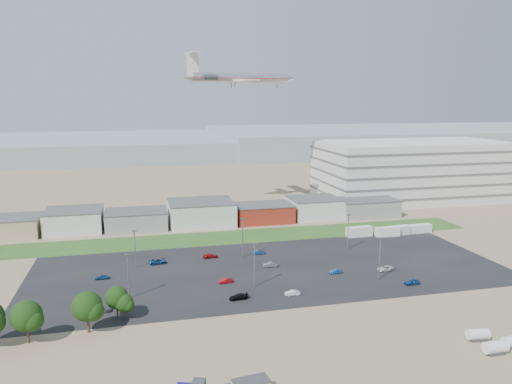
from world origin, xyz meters
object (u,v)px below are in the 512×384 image
object	(u,v)px
storage_tank_nw	(478,334)
parked_car_1	(336,271)
airliner	(241,78)
parked_car_11	(259,252)
parked_car_2	(412,282)
parked_car_6	(210,256)
parked_car_13	(292,293)
parked_car_4	(225,281)
parked_car_10	(101,309)
parked_car_9	(158,261)
parked_car_0	(385,268)
parked_car_3	(239,297)
box_trailer_a	(359,232)
parked_car_5	(102,277)
parked_car_7	(270,264)

from	to	relation	value
storage_tank_nw	parked_car_1	bearing A→B (deg)	106.01
airliner	parked_car_11	xyz separation A→B (m)	(-8.27, -61.88, -50.48)
parked_car_2	parked_car_1	bearing A→B (deg)	-127.68
storage_tank_nw	airliner	bearing A→B (deg)	98.35
parked_car_6	parked_car_13	world-z (taller)	parked_car_6
parked_car_4	parked_car_10	xyz separation A→B (m)	(-27.76, -10.00, 0.07)
parked_car_2	parked_car_9	bearing A→B (deg)	-116.93
parked_car_0	parked_car_2	distance (m)	10.33
parked_car_3	parked_car_11	bearing A→B (deg)	152.46
parked_car_11	parked_car_9	bearing A→B (deg)	91.89
box_trailer_a	parked_car_6	size ratio (longest dim) A/B	1.98
box_trailer_a	parked_car_0	size ratio (longest dim) A/B	1.90
box_trailer_a	parked_car_6	bearing A→B (deg)	-170.40
storage_tank_nw	parked_car_1	size ratio (longest dim) A/B	1.13
airliner	parked_car_2	xyz separation A→B (m)	(20.99, -93.07, -50.44)
parked_car_13	parked_car_6	bearing A→B (deg)	-153.97
parked_car_0	parked_car_3	xyz separation A→B (m)	(-39.99, -9.23, 0.00)
storage_tank_nw	box_trailer_a	distance (m)	70.07
parked_car_2	parked_car_11	bearing A→B (deg)	-136.54
parked_car_3	parked_car_6	bearing A→B (deg)	177.55
parked_car_4	parked_car_0	bearing A→B (deg)	80.62
parked_car_11	parked_car_2	bearing A→B (deg)	-138.43
airliner	parked_car_2	size ratio (longest dim) A/B	12.67
parked_car_6	parked_car_0	bearing A→B (deg)	-120.05
parked_car_6	parked_car_9	size ratio (longest dim) A/B	0.90
parked_car_0	parked_car_5	world-z (taller)	parked_car_0
box_trailer_a	parked_car_0	bearing A→B (deg)	-106.12
parked_car_3	parked_car_9	xyz separation A→B (m)	(-15.90, 28.48, 0.03)
parked_car_4	parked_car_5	size ratio (longest dim) A/B	1.05
parked_car_5	parked_car_13	world-z (taller)	parked_car_13
box_trailer_a	parked_car_11	world-z (taller)	box_trailer_a
parked_car_2	parked_car_13	bearing A→B (deg)	-90.52
parked_car_5	parked_car_2	bearing A→B (deg)	72.21
parked_car_5	parked_car_9	world-z (taller)	parked_car_9
parked_car_0	parked_car_3	world-z (taller)	parked_car_3
parked_car_9	parked_car_10	size ratio (longest dim) A/B	1.05
parked_car_2	parked_car_6	size ratio (longest dim) A/B	0.90
box_trailer_a	storage_tank_nw	bearing A→B (deg)	-100.28
airliner	parked_car_5	size ratio (longest dim) A/B	14.41
storage_tank_nw	parked_car_4	world-z (taller)	storage_tank_nw
parked_car_5	parked_car_13	distance (m)	46.54
airliner	parked_car_7	bearing A→B (deg)	-103.40
parked_car_0	parked_car_2	xyz separation A→B (m)	(1.44, -10.23, 0.03)
parked_car_4	parked_car_11	world-z (taller)	parked_car_11
parked_car_4	parked_car_5	world-z (taller)	parked_car_4
airliner	parked_car_5	distance (m)	101.32
parked_car_0	parked_car_7	distance (m)	29.27
box_trailer_a	parked_car_3	distance (m)	62.69
parked_car_9	parked_car_11	world-z (taller)	parked_car_9
parked_car_10	parked_car_13	distance (m)	40.90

